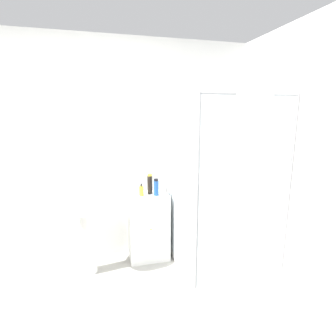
{
  "coord_description": "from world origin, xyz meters",
  "views": [
    {
      "loc": [
        -0.07,
        -1.32,
        1.7
      ],
      "look_at": [
        0.56,
        1.1,
        1.16
      ],
      "focal_mm": 28.0,
      "sensor_mm": 36.0,
      "label": 1
    }
  ],
  "objects_px": {
    "soap_dispenser": "(141,191)",
    "shampoo_bottle_blue": "(156,187)",
    "sink": "(87,214)",
    "shampoo_bottle_tall_black": "(150,184)"
  },
  "relations": [
    {
      "from": "soap_dispenser",
      "to": "shampoo_bottle_blue",
      "type": "distance_m",
      "value": 0.17
    },
    {
      "from": "sink",
      "to": "shampoo_bottle_blue",
      "type": "height_order",
      "value": "sink"
    },
    {
      "from": "sink",
      "to": "shampoo_bottle_tall_black",
      "type": "xyz_separation_m",
      "value": [
        0.7,
        0.16,
        0.23
      ]
    },
    {
      "from": "shampoo_bottle_tall_black",
      "to": "shampoo_bottle_blue",
      "type": "xyz_separation_m",
      "value": [
        0.06,
        -0.08,
        -0.02
      ]
    },
    {
      "from": "shampoo_bottle_blue",
      "to": "sink",
      "type": "bearing_deg",
      "value": -173.82
    },
    {
      "from": "soap_dispenser",
      "to": "shampoo_bottle_blue",
      "type": "height_order",
      "value": "shampoo_bottle_blue"
    },
    {
      "from": "sink",
      "to": "shampoo_bottle_tall_black",
      "type": "relative_size",
      "value": 4.36
    },
    {
      "from": "soap_dispenser",
      "to": "shampoo_bottle_tall_black",
      "type": "distance_m",
      "value": 0.13
    },
    {
      "from": "shampoo_bottle_tall_black",
      "to": "shampoo_bottle_blue",
      "type": "distance_m",
      "value": 0.1
    },
    {
      "from": "soap_dispenser",
      "to": "shampoo_bottle_blue",
      "type": "bearing_deg",
      "value": -12.41
    }
  ]
}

